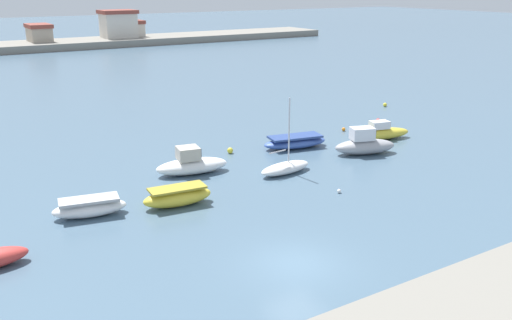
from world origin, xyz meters
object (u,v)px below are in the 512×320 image
(moored_boat_3, at_px, (191,164))
(mooring_buoy_4, at_px, (339,191))
(moored_boat_2, at_px, (178,197))
(moored_boat_4, at_px, (285,168))
(moored_boat_5, at_px, (295,142))
(mooring_buoy_2, at_px, (385,105))
(moored_boat_7, at_px, (380,133))
(mooring_buoy_0, at_px, (378,121))
(moored_boat_1, at_px, (90,208))
(moored_boat_6, at_px, (364,144))
(mooring_buoy_1, at_px, (230,150))
(mooring_buoy_3, at_px, (344,129))

(moored_boat_3, bearing_deg, mooring_buoy_4, -43.96)
(moored_boat_2, distance_m, moored_boat_4, 8.41)
(moored_boat_4, xyz_separation_m, moored_boat_5, (4.06, 4.53, 0.05))
(moored_boat_2, distance_m, mooring_buoy_2, 31.51)
(moored_boat_7, bearing_deg, moored_boat_4, -152.91)
(moored_boat_4, height_order, mooring_buoy_0, moored_boat_4)
(moored_boat_1, height_order, mooring_buoy_4, moored_boat_1)
(moored_boat_6, height_order, mooring_buoy_2, moored_boat_6)
(moored_boat_1, xyz_separation_m, moored_boat_5, (16.96, 4.76, -0.03))
(mooring_buoy_1, bearing_deg, moored_boat_1, -153.33)
(moored_boat_1, xyz_separation_m, mooring_buoy_4, (13.52, -4.45, -0.35))
(mooring_buoy_1, height_order, mooring_buoy_4, mooring_buoy_1)
(mooring_buoy_3, bearing_deg, mooring_buoy_4, -131.60)
(mooring_buoy_2, height_order, mooring_buoy_4, mooring_buoy_2)
(moored_boat_4, distance_m, mooring_buoy_2, 23.49)
(moored_boat_3, height_order, mooring_buoy_2, moored_boat_3)
(moored_boat_6, distance_m, mooring_buoy_2, 17.12)
(moored_boat_6, xyz_separation_m, mooring_buoy_4, (-6.76, -5.23, -0.59))
(moored_boat_6, bearing_deg, mooring_buoy_3, 81.32)
(mooring_buoy_1, bearing_deg, moored_boat_6, -32.84)
(mooring_buoy_0, bearing_deg, moored_boat_4, -154.79)
(moored_boat_6, bearing_deg, moored_boat_1, -158.74)
(moored_boat_4, relative_size, mooring_buoy_3, 16.15)
(mooring_buoy_1, bearing_deg, moored_boat_2, -136.06)
(moored_boat_3, xyz_separation_m, moored_boat_6, (12.58, -2.69, 0.07))
(moored_boat_3, xyz_separation_m, mooring_buoy_4, (5.81, -7.92, -0.51))
(moored_boat_1, height_order, moored_boat_2, moored_boat_2)
(moored_boat_6, height_order, mooring_buoy_3, moored_boat_6)
(moored_boat_1, relative_size, moored_boat_6, 0.84)
(mooring_buoy_1, xyz_separation_m, mooring_buoy_4, (1.44, -10.52, -0.10))
(moored_boat_1, xyz_separation_m, moored_boat_4, (12.90, 0.23, -0.08))
(moored_boat_3, xyz_separation_m, moored_boat_4, (5.20, -3.23, -0.24))
(mooring_buoy_1, bearing_deg, mooring_buoy_4, -82.22)
(moored_boat_7, distance_m, mooring_buoy_2, 12.74)
(moored_boat_6, bearing_deg, moored_boat_3, -173.00)
(moored_boat_1, xyz_separation_m, moored_boat_2, (4.60, -1.14, 0.05))
(moored_boat_3, height_order, moored_boat_5, moored_boat_3)
(moored_boat_2, distance_m, mooring_buoy_4, 9.52)
(mooring_buoy_3, bearing_deg, moored_boat_6, -117.75)
(moored_boat_5, relative_size, mooring_buoy_4, 21.62)
(moored_boat_7, distance_m, mooring_buoy_0, 5.71)
(moored_boat_3, xyz_separation_m, mooring_buoy_1, (4.38, 2.60, -0.42))
(mooring_buoy_3, bearing_deg, moored_boat_3, -168.56)
(mooring_buoy_4, bearing_deg, moored_boat_2, 159.61)
(moored_boat_6, bearing_deg, moored_boat_2, -153.97)
(moored_boat_2, bearing_deg, moored_boat_1, 171.72)
(mooring_buoy_4, bearing_deg, moored_boat_4, 97.51)
(moored_boat_6, xyz_separation_m, mooring_buoy_3, (3.08, 5.86, -0.55))
(moored_boat_3, bearing_deg, moored_boat_6, -2.32)
(mooring_buoy_2, bearing_deg, moored_boat_5, -156.36)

